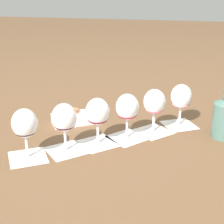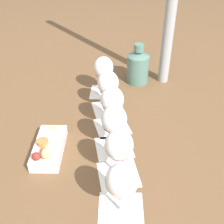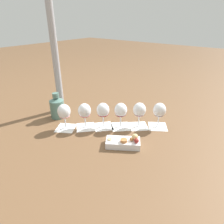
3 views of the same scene
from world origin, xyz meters
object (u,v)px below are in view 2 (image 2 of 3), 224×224
at_px(wine_glass_2, 112,102).
at_px(wine_glass_4, 119,147).
at_px(wine_glass_1, 108,85).
at_px(snack_dish, 49,148).
at_px(ceramic_vase, 138,66).
at_px(wine_glass_0, 104,69).
at_px(wine_glass_5, 122,183).
at_px(wine_glass_3, 114,121).

height_order(wine_glass_2, wine_glass_4, same).
height_order(wine_glass_1, snack_dish, wine_glass_1).
xyz_separation_m(wine_glass_2, ceramic_vase, (-0.33, -0.09, -0.03)).
bearing_deg(wine_glass_0, snack_dish, 9.82).
xyz_separation_m(wine_glass_1, snack_dish, (0.30, -0.02, -0.08)).
bearing_deg(wine_glass_5, wine_glass_0, -140.32).
bearing_deg(wine_glass_1, wine_glass_2, 41.77).
bearing_deg(wine_glass_1, wine_glass_0, -136.90).
distance_m(wine_glass_1, wine_glass_3, 0.22).
distance_m(wine_glass_2, ceramic_vase, 0.34).
bearing_deg(wine_glass_5, snack_dish, -99.52).
height_order(wine_glass_2, wine_glass_5, same).
xyz_separation_m(wine_glass_1, ceramic_vase, (-0.25, -0.01, -0.03)).
xyz_separation_m(wine_glass_5, snack_dish, (-0.05, -0.30, -0.08)).
height_order(wine_glass_3, ceramic_vase, ceramic_vase).
distance_m(wine_glass_4, snack_dish, 0.25).
relative_size(wine_glass_0, wine_glass_3, 1.00).
bearing_deg(wine_glass_0, wine_glass_2, 42.47).
relative_size(wine_glass_2, ceramic_vase, 0.90).
bearing_deg(snack_dish, wine_glass_3, 131.07).
bearing_deg(wine_glass_3, wine_glass_1, -140.51).
xyz_separation_m(wine_glass_2, snack_dish, (0.22, -0.09, -0.08)).
height_order(wine_glass_2, snack_dish, wine_glass_2).
relative_size(wine_glass_4, wine_glass_5, 1.00).
bearing_deg(wine_glass_4, snack_dish, -78.19).
bearing_deg(wine_glass_5, wine_glass_1, -141.24).
relative_size(wine_glass_2, wine_glass_4, 1.00).
bearing_deg(wine_glass_1, snack_dish, -2.92).
xyz_separation_m(wine_glass_4, ceramic_vase, (-0.50, -0.23, -0.03)).
relative_size(wine_glass_0, wine_glass_5, 1.00).
distance_m(wine_glass_0, wine_glass_3, 0.34).
height_order(wine_glass_1, ceramic_vase, ceramic_vase).
distance_m(wine_glass_2, wine_glass_3, 0.11).
bearing_deg(wine_glass_3, wine_glass_4, 40.32).
xyz_separation_m(wine_glass_4, wine_glass_5, (0.10, 0.07, -0.00)).
xyz_separation_m(wine_glass_2, wine_glass_3, (0.09, 0.06, -0.00)).
bearing_deg(wine_glass_2, snack_dish, -22.12).
bearing_deg(wine_glass_4, wine_glass_2, -141.22).
height_order(wine_glass_1, wine_glass_4, same).
bearing_deg(wine_glass_1, wine_glass_5, 38.76).
xyz_separation_m(wine_glass_0, wine_glass_4, (0.34, 0.29, -0.00)).
xyz_separation_m(wine_glass_4, snack_dish, (0.05, -0.23, -0.08)).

